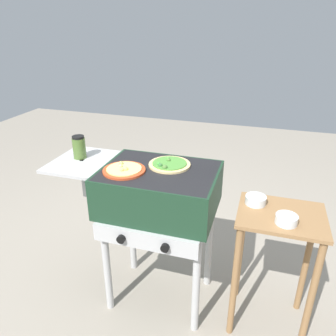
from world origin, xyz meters
The scene contains 8 objects.
ground_plane centered at (0.00, 0.00, 0.00)m, with size 8.00×8.00×0.00m, color gray.
grill centered at (-0.01, 0.00, 0.76)m, with size 0.96×0.53×0.90m.
pizza_veggie centered at (0.03, 0.07, 0.91)m, with size 0.24×0.24×0.04m.
pizza_cheese centered at (-0.18, -0.07, 0.91)m, with size 0.23×0.23×0.04m.
sauce_jar centered at (-0.51, 0.03, 0.97)m, with size 0.08×0.08×0.14m.
prep_table centered at (0.66, 0.00, 0.53)m, with size 0.44×0.36×0.75m.
topping_bowl_near centered at (0.52, 0.06, 0.77)m, with size 0.11×0.11×0.04m.
topping_bowl_far centered at (0.68, -0.09, 0.77)m, with size 0.11×0.11×0.04m.
Camera 1 is at (0.53, -1.53, 1.65)m, focal length 34.87 mm.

